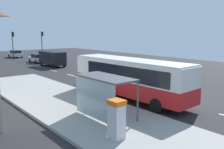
# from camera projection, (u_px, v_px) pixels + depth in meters

# --- Properties ---
(ground_plane) EXTENTS (56.00, 92.00, 0.04)m
(ground_plane) POSITION_uv_depth(u_px,v_px,m) (70.00, 76.00, 30.35)
(ground_plane) COLOR #262628
(sidewalk_platform) EXTENTS (6.20, 30.00, 0.18)m
(sidewalk_platform) POSITION_uv_depth(u_px,v_px,m) (77.00, 108.00, 17.20)
(sidewalk_platform) COLOR #999993
(sidewalk_platform) RESTS_ON ground
(lane_stripe_seg_1) EXTENTS (0.16, 2.20, 0.01)m
(lane_stripe_seg_1) POSITION_uv_depth(u_px,v_px,m) (170.00, 101.00, 19.13)
(lane_stripe_seg_1) COLOR silver
(lane_stripe_seg_1) RESTS_ON ground
(lane_stripe_seg_2) EXTENTS (0.16, 2.20, 0.01)m
(lane_stripe_seg_2) POSITION_uv_depth(u_px,v_px,m) (127.00, 90.00, 22.92)
(lane_stripe_seg_2) COLOR silver
(lane_stripe_seg_2) RESTS_ON ground
(lane_stripe_seg_3) EXTENTS (0.16, 2.20, 0.01)m
(lane_stripe_seg_3) POSITION_uv_depth(u_px,v_px,m) (95.00, 81.00, 26.71)
(lane_stripe_seg_3) COLOR silver
(lane_stripe_seg_3) RESTS_ON ground
(lane_stripe_seg_4) EXTENTS (0.16, 2.20, 0.01)m
(lane_stripe_seg_4) POSITION_uv_depth(u_px,v_px,m) (71.00, 75.00, 30.50)
(lane_stripe_seg_4) COLOR silver
(lane_stripe_seg_4) RESTS_ON ground
(lane_stripe_seg_5) EXTENTS (0.16, 2.20, 0.01)m
(lane_stripe_seg_5) POSITION_uv_depth(u_px,v_px,m) (53.00, 70.00, 34.29)
(lane_stripe_seg_5) COLOR silver
(lane_stripe_seg_5) RESTS_ON ground
(lane_stripe_seg_6) EXTENTS (0.16, 2.20, 0.01)m
(lane_stripe_seg_6) POSITION_uv_depth(u_px,v_px,m) (38.00, 67.00, 38.08)
(lane_stripe_seg_6) COLOR silver
(lane_stripe_seg_6) RESTS_ON ground
(lane_stripe_seg_7) EXTENTS (0.16, 2.20, 0.01)m
(lane_stripe_seg_7) POSITION_uv_depth(u_px,v_px,m) (26.00, 63.00, 41.87)
(lane_stripe_seg_7) COLOR silver
(lane_stripe_seg_7) RESTS_ON ground
(bus) EXTENTS (2.82, 11.08, 3.21)m
(bus) POSITION_uv_depth(u_px,v_px,m) (129.00, 76.00, 19.58)
(bus) COLOR red
(bus) RESTS_ON ground
(white_van) EXTENTS (2.21, 5.28, 2.30)m
(white_van) POSITION_uv_depth(u_px,v_px,m) (52.00, 58.00, 38.39)
(white_van) COLOR black
(white_van) RESTS_ON ground
(sedan_near) EXTENTS (1.86, 4.41, 1.52)m
(sedan_near) POSITION_uv_depth(u_px,v_px,m) (15.00, 54.00, 51.65)
(sedan_near) COLOR #B7B7BC
(sedan_near) RESTS_ON ground
(sedan_far) EXTENTS (1.92, 4.44, 1.52)m
(sedan_far) POSITION_uv_depth(u_px,v_px,m) (38.00, 58.00, 43.04)
(sedan_far) COLOR #B7B7BC
(sedan_far) RESTS_ON ground
(ticket_machine) EXTENTS (0.66, 0.76, 1.94)m
(ticket_machine) POSITION_uv_depth(u_px,v_px,m) (117.00, 119.00, 11.91)
(ticket_machine) COLOR silver
(ticket_machine) RESTS_ON sidewalk_platform
(recycling_bin_blue) EXTENTS (0.52, 0.52, 0.95)m
(recycling_bin_blue) POSITION_uv_depth(u_px,v_px,m) (100.00, 94.00, 18.59)
(recycling_bin_blue) COLOR blue
(recycling_bin_blue) RESTS_ON sidewalk_platform
(recycling_bin_orange) EXTENTS (0.52, 0.52, 0.95)m
(recycling_bin_orange) POSITION_uv_depth(u_px,v_px,m) (95.00, 93.00, 19.12)
(recycling_bin_orange) COLOR orange
(recycling_bin_orange) RESTS_ON sidewalk_platform
(recycling_bin_red) EXTENTS (0.52, 0.52, 0.95)m
(recycling_bin_red) POSITION_uv_depth(u_px,v_px,m) (90.00, 91.00, 19.65)
(recycling_bin_red) COLOR red
(recycling_bin_red) RESTS_ON sidewalk_platform
(recycling_bin_green) EXTENTS (0.52, 0.52, 0.95)m
(recycling_bin_green) POSITION_uv_depth(u_px,v_px,m) (85.00, 90.00, 20.18)
(recycling_bin_green) COLOR green
(recycling_bin_green) RESTS_ON sidewalk_platform
(traffic_light_near_side) EXTENTS (0.49, 0.28, 5.42)m
(traffic_light_near_side) POSITION_uv_depth(u_px,v_px,m) (42.00, 41.00, 48.31)
(traffic_light_near_side) COLOR #2D2D2D
(traffic_light_near_side) RESTS_ON ground
(traffic_light_median) EXTENTS (0.49, 0.28, 5.36)m
(traffic_light_median) POSITION_uv_depth(u_px,v_px,m) (13.00, 41.00, 46.32)
(traffic_light_median) COLOR #2D2D2D
(traffic_light_median) RESTS_ON ground
(bus_shelter) EXTENTS (1.80, 4.00, 2.50)m
(bus_shelter) POSITION_uv_depth(u_px,v_px,m) (101.00, 87.00, 14.65)
(bus_shelter) COLOR #4C4C51
(bus_shelter) RESTS_ON sidewalk_platform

